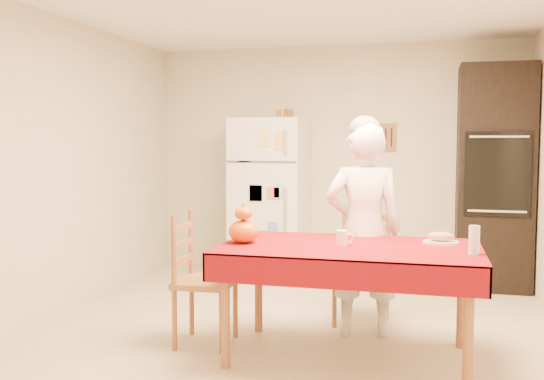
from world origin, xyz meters
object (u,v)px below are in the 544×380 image
(seated_woman, at_px, (364,230))
(pumpkin_lower, at_px, (244,231))
(bread_plate, at_px, (441,242))
(dining_table, at_px, (349,256))
(coffee_mug, at_px, (342,238))
(chair_left, at_px, (197,274))
(wine_glass, at_px, (474,240))
(oven_cabinet, at_px, (494,177))
(refrigerator, at_px, (270,198))
(chair_far, at_px, (363,259))

(seated_woman, xyz_separation_m, pumpkin_lower, (-0.75, -0.59, 0.05))
(bread_plate, bearing_deg, pumpkin_lower, -167.28)
(dining_table, bearing_deg, bread_plate, 20.70)
(coffee_mug, bearing_deg, dining_table, 3.79)
(seated_woman, relative_size, coffee_mug, 15.84)
(pumpkin_lower, bearing_deg, seated_woman, 37.93)
(chair_left, height_order, wine_glass, chair_left)
(pumpkin_lower, bearing_deg, coffee_mug, 5.88)
(oven_cabinet, relative_size, coffee_mug, 22.00)
(refrigerator, bearing_deg, coffee_mug, -64.45)
(refrigerator, bearing_deg, dining_table, -63.40)
(chair_far, bearing_deg, chair_left, -137.79)
(bread_plate, bearing_deg, oven_cabinet, 75.68)
(refrigerator, relative_size, bread_plate, 7.08)
(oven_cabinet, height_order, pumpkin_lower, oven_cabinet)
(refrigerator, xyz_separation_m, coffee_mug, (1.10, -2.30, -0.04))
(refrigerator, xyz_separation_m, wine_glass, (1.93, -2.41, -0.00))
(coffee_mug, bearing_deg, oven_cabinet, 63.28)
(refrigerator, relative_size, chair_left, 1.79)
(oven_cabinet, relative_size, dining_table, 1.29)
(chair_left, relative_size, pumpkin_lower, 4.56)
(seated_woman, xyz_separation_m, wine_glass, (0.74, -0.63, 0.06))
(refrigerator, relative_size, coffee_mug, 17.00)
(oven_cabinet, xyz_separation_m, pumpkin_lower, (-1.84, -2.41, -0.26))
(chair_left, relative_size, wine_glass, 5.40)
(coffee_mug, bearing_deg, refrigerator, 115.55)
(refrigerator, distance_m, chair_left, 2.31)
(oven_cabinet, relative_size, pumpkin_lower, 10.55)
(refrigerator, distance_m, seated_woman, 2.14)
(chair_far, xyz_separation_m, seated_woman, (0.03, -0.35, 0.28))
(pumpkin_lower, bearing_deg, chair_far, 52.39)
(pumpkin_lower, bearing_deg, oven_cabinet, 52.62)
(seated_woman, bearing_deg, dining_table, 74.89)
(bread_plate, bearing_deg, chair_far, 132.44)
(dining_table, relative_size, chair_left, 1.79)
(pumpkin_lower, distance_m, bread_plate, 1.34)
(wine_glass, bearing_deg, bread_plate, 119.13)
(chair_left, distance_m, pumpkin_lower, 0.51)
(chair_left, xyz_separation_m, seated_woman, (1.13, 0.50, 0.28))
(refrigerator, bearing_deg, chair_far, -51.17)
(wine_glass, xyz_separation_m, bread_plate, (-0.19, 0.34, -0.08))
(dining_table, bearing_deg, pumpkin_lower, -174.26)
(coffee_mug, xyz_separation_m, pumpkin_lower, (-0.66, -0.07, 0.03))
(oven_cabinet, bearing_deg, refrigerator, -178.82)
(oven_cabinet, bearing_deg, chair_left, -133.70)
(seated_woman, distance_m, coffee_mug, 0.53)
(chair_far, xyz_separation_m, wine_glass, (0.77, -0.98, 0.34))
(wine_glass, distance_m, bread_plate, 0.40)
(chair_far, height_order, seated_woman, seated_woman)
(wine_glass, height_order, bread_plate, wine_glass)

